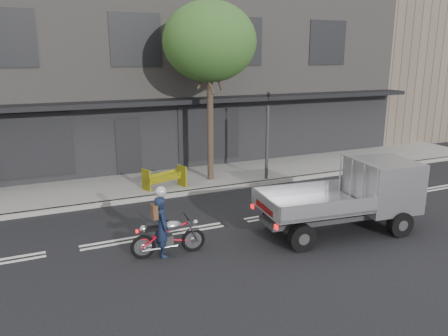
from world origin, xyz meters
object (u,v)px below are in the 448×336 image
flatbed_ute (370,189)px  street_tree (210,42)px  traffic_light_pole (267,141)px  rider (162,226)px  construction_barrier (166,179)px  motorcycle (168,236)px

flatbed_ute → street_tree: bearing=117.1°
traffic_light_pole → flatbed_ute: traffic_light_pole is taller
rider → construction_barrier: size_ratio=1.07×
traffic_light_pole → construction_barrier: (-3.99, 0.18, -1.10)m
rider → flatbed_ute: bearing=-91.2°
traffic_light_pole → construction_barrier: traffic_light_pole is taller
street_tree → rider: bearing=-123.0°
flatbed_ute → construction_barrier: bearing=134.7°
street_tree → flatbed_ute: street_tree is taller
traffic_light_pole → motorcycle: (-5.40, -4.62, -1.16)m
traffic_light_pole → rider: size_ratio=2.29×
traffic_light_pole → construction_barrier: 4.15m
motorcycle → construction_barrier: construction_barrier is taller
traffic_light_pole → motorcycle: bearing=-139.5°
construction_barrier → motorcycle: bearing=-106.3°
street_tree → traffic_light_pole: bearing=-23.0°
rider → street_tree: bearing=-27.7°
street_tree → rider: (-3.55, -5.47, -4.51)m
traffic_light_pole → construction_barrier: bearing=177.4°
rider → flatbed_ute: flatbed_ute is taller
motorcycle → rider: size_ratio=1.22×
motorcycle → street_tree: bearing=63.4°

